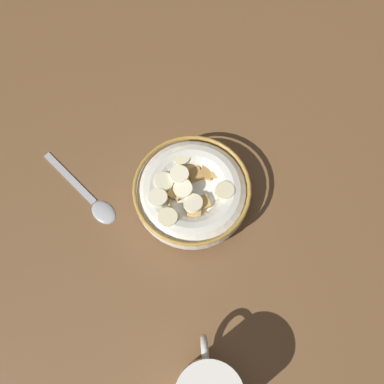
% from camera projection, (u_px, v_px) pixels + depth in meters
% --- Properties ---
extents(ground_plane, '(1.09, 1.09, 0.02)m').
position_uv_depth(ground_plane, '(192.00, 201.00, 0.63)').
color(ground_plane, brown).
extents(cereal_bowl, '(0.17, 0.17, 0.05)m').
position_uv_depth(cereal_bowl, '(192.00, 193.00, 0.60)').
color(cereal_bowl, silver).
rests_on(cereal_bowl, ground_plane).
extents(spoon, '(0.13, 0.12, 0.01)m').
position_uv_depth(spoon, '(93.00, 201.00, 0.62)').
color(spoon, '#A5A5AD').
rests_on(spoon, ground_plane).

